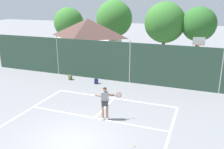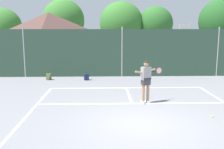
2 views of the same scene
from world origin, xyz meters
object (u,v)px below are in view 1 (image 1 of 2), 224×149
(backpack_olive, at_px, (70,77))
(backpack_navy, at_px, (96,81))
(basketball_hoop, at_px, (198,53))
(tennis_player, at_px, (105,100))
(tennis_ball, at_px, (134,146))

(backpack_olive, xyz_separation_m, backpack_navy, (2.40, -0.14, 0.00))
(basketball_hoop, bearing_deg, backpack_olive, -162.32)
(backpack_olive, bearing_deg, basketball_hoop, 17.68)
(tennis_player, relative_size, backpack_navy, 4.01)
(basketball_hoop, distance_m, backpack_navy, 8.09)
(backpack_olive, bearing_deg, backpack_navy, -3.43)
(tennis_player, relative_size, tennis_ball, 28.10)
(tennis_player, bearing_deg, backpack_olive, 134.77)
(tennis_player, xyz_separation_m, backpack_navy, (-2.93, 5.23, -0.92))
(tennis_player, relative_size, backpack_olive, 4.01)
(tennis_ball, xyz_separation_m, backpack_navy, (-5.08, 7.16, 0.16))
(basketball_hoop, distance_m, tennis_player, 9.48)
(basketball_hoop, height_order, tennis_ball, basketball_hoop)
(backpack_navy, bearing_deg, basketball_hoop, 24.05)
(tennis_player, height_order, tennis_ball, tennis_player)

